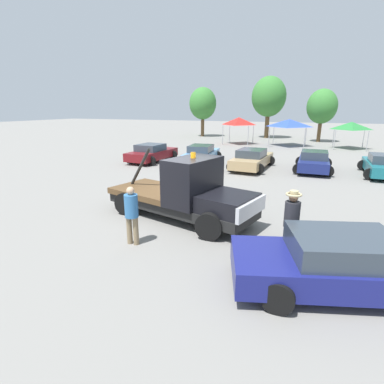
{
  "coord_description": "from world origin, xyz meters",
  "views": [
    {
      "loc": [
        4.43,
        -9.63,
        3.99
      ],
      "look_at": [
        0.5,
        0.0,
        1.05
      ],
      "focal_mm": 28.0,
      "sensor_mm": 36.0,
      "label": 1
    }
  ],
  "objects_px": {
    "tree_right": "(203,104)",
    "parked_car_tan": "(252,159)",
    "person_at_hood": "(132,212)",
    "parked_car_skyblue": "(201,154)",
    "canopy_tent_green": "(351,126)",
    "canopy_tent_red": "(239,121)",
    "tree_center": "(322,107)",
    "parked_car_maroon": "(152,153)",
    "parked_car_navy": "(314,161)",
    "foreground_car": "(351,264)",
    "tree_left": "(269,97)",
    "person_near_truck": "(292,219)",
    "canopy_tent_blue": "(289,123)",
    "tow_truck": "(187,194)"
  },
  "relations": [
    {
      "from": "parked_car_maroon",
      "to": "parked_car_skyblue",
      "type": "height_order",
      "value": "same"
    },
    {
      "from": "parked_car_maroon",
      "to": "parked_car_navy",
      "type": "distance_m",
      "value": 11.52
    },
    {
      "from": "parked_car_navy",
      "to": "tree_right",
      "type": "height_order",
      "value": "tree_right"
    },
    {
      "from": "person_at_hood",
      "to": "tree_right",
      "type": "distance_m",
      "value": 35.53
    },
    {
      "from": "canopy_tent_green",
      "to": "tree_left",
      "type": "bearing_deg",
      "value": 138.79
    },
    {
      "from": "canopy_tent_blue",
      "to": "canopy_tent_green",
      "type": "height_order",
      "value": "canopy_tent_blue"
    },
    {
      "from": "canopy_tent_red",
      "to": "tree_center",
      "type": "distance_m",
      "value": 10.34
    },
    {
      "from": "tow_truck",
      "to": "parked_car_tan",
      "type": "distance_m",
      "value": 10.46
    },
    {
      "from": "canopy_tent_blue",
      "to": "parked_car_maroon",
      "type": "bearing_deg",
      "value": -121.93
    },
    {
      "from": "tree_center",
      "to": "parked_car_navy",
      "type": "bearing_deg",
      "value": -90.87
    },
    {
      "from": "parked_car_tan",
      "to": "canopy_tent_blue",
      "type": "bearing_deg",
      "value": -0.8
    },
    {
      "from": "person_near_truck",
      "to": "tree_right",
      "type": "bearing_deg",
      "value": -102.62
    },
    {
      "from": "parked_car_maroon",
      "to": "tree_right",
      "type": "distance_m",
      "value": 21.6
    },
    {
      "from": "parked_car_maroon",
      "to": "tree_right",
      "type": "xyz_separation_m",
      "value": [
        -3.62,
        20.94,
        3.85
      ]
    },
    {
      "from": "person_near_truck",
      "to": "tree_center",
      "type": "height_order",
      "value": "tree_center"
    },
    {
      "from": "person_near_truck",
      "to": "parked_car_maroon",
      "type": "distance_m",
      "value": 16.29
    },
    {
      "from": "foreground_car",
      "to": "canopy_tent_blue",
      "type": "relative_size",
      "value": 1.6
    },
    {
      "from": "tow_truck",
      "to": "person_near_truck",
      "type": "relative_size",
      "value": 3.23
    },
    {
      "from": "parked_car_tan",
      "to": "tree_left",
      "type": "height_order",
      "value": "tree_left"
    },
    {
      "from": "parked_car_navy",
      "to": "canopy_tent_red",
      "type": "relative_size",
      "value": 1.5
    },
    {
      "from": "person_at_hood",
      "to": "canopy_tent_red",
      "type": "relative_size",
      "value": 0.61
    },
    {
      "from": "parked_car_skyblue",
      "to": "tree_center",
      "type": "distance_m",
      "value": 20.58
    },
    {
      "from": "parked_car_maroon",
      "to": "canopy_tent_green",
      "type": "relative_size",
      "value": 1.65
    },
    {
      "from": "person_at_hood",
      "to": "parked_car_skyblue",
      "type": "distance_m",
      "value": 14.08
    },
    {
      "from": "person_near_truck",
      "to": "tow_truck",
      "type": "bearing_deg",
      "value": -59.28
    },
    {
      "from": "tree_right",
      "to": "parked_car_tan",
      "type": "bearing_deg",
      "value": -61.67
    },
    {
      "from": "parked_car_tan",
      "to": "tree_center",
      "type": "relative_size",
      "value": 0.82
    },
    {
      "from": "person_at_hood",
      "to": "parked_car_tan",
      "type": "distance_m",
      "value": 12.99
    },
    {
      "from": "canopy_tent_red",
      "to": "tree_center",
      "type": "xyz_separation_m",
      "value": [
        8.44,
        5.76,
        1.57
      ]
    },
    {
      "from": "person_near_truck",
      "to": "parked_car_skyblue",
      "type": "height_order",
      "value": "person_near_truck"
    },
    {
      "from": "parked_car_navy",
      "to": "canopy_tent_green",
      "type": "bearing_deg",
      "value": -13.63
    },
    {
      "from": "parked_car_maroon",
      "to": "parked_car_navy",
      "type": "relative_size",
      "value": 1.07
    },
    {
      "from": "canopy_tent_green",
      "to": "tree_right",
      "type": "height_order",
      "value": "tree_right"
    },
    {
      "from": "foreground_car",
      "to": "person_at_hood",
      "type": "bearing_deg",
      "value": 160.16
    },
    {
      "from": "tree_center",
      "to": "parked_car_tan",
      "type": "bearing_deg",
      "value": -102.04
    },
    {
      "from": "canopy_tent_red",
      "to": "canopy_tent_green",
      "type": "distance_m",
      "value": 11.26
    },
    {
      "from": "canopy_tent_blue",
      "to": "tree_left",
      "type": "relative_size",
      "value": 0.45
    },
    {
      "from": "canopy_tent_blue",
      "to": "tree_center",
      "type": "xyz_separation_m",
      "value": [
        3.08,
        5.51,
        1.68
      ]
    },
    {
      "from": "parked_car_tan",
      "to": "canopy_tent_blue",
      "type": "xyz_separation_m",
      "value": [
        1.07,
        13.92,
        1.76
      ]
    },
    {
      "from": "parked_car_maroon",
      "to": "tree_left",
      "type": "relative_size",
      "value": 0.6
    },
    {
      "from": "person_at_hood",
      "to": "foreground_car",
      "type": "bearing_deg",
      "value": -94.68
    },
    {
      "from": "parked_car_skyblue",
      "to": "tree_left",
      "type": "distance_m",
      "value": 21.83
    },
    {
      "from": "parked_car_skyblue",
      "to": "canopy_tent_blue",
      "type": "xyz_separation_m",
      "value": [
        5.0,
        13.11,
        1.76
      ]
    },
    {
      "from": "parked_car_tan",
      "to": "canopy_tent_green",
      "type": "bearing_deg",
      "value": -23.11
    },
    {
      "from": "person_near_truck",
      "to": "tree_right",
      "type": "relative_size",
      "value": 0.28
    },
    {
      "from": "person_at_hood",
      "to": "tree_center",
      "type": "bearing_deg",
      "value": -11.65
    },
    {
      "from": "parked_car_maroon",
      "to": "tree_right",
      "type": "relative_size",
      "value": 0.71
    },
    {
      "from": "foreground_car",
      "to": "person_near_truck",
      "type": "relative_size",
      "value": 2.98
    },
    {
      "from": "foreground_car",
      "to": "tree_center",
      "type": "xyz_separation_m",
      "value": [
        -0.69,
        32.58,
        3.44
      ]
    },
    {
      "from": "foreground_car",
      "to": "canopy_tent_red",
      "type": "height_order",
      "value": "canopy_tent_red"
    }
  ]
}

